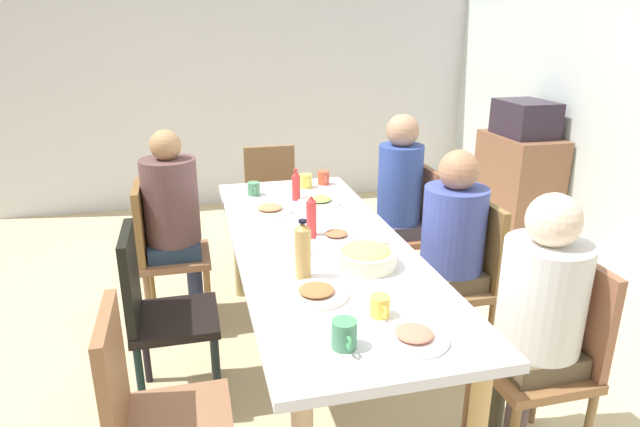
% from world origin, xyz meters
% --- Properties ---
extents(ground_plane, '(7.45, 7.45, 0.00)m').
position_xyz_m(ground_plane, '(0.00, 0.00, 0.00)').
color(ground_plane, '#C3B287').
extents(wall_left, '(0.12, 4.87, 2.60)m').
position_xyz_m(wall_left, '(-3.16, 0.00, 1.30)').
color(wall_left, silver).
rests_on(wall_left, ground_plane).
extents(dining_table, '(2.25, 0.82, 0.76)m').
position_xyz_m(dining_table, '(0.00, 0.00, 0.68)').
color(dining_table, white).
rests_on(dining_table, ground_plane).
extents(chair_0, '(0.40, 0.40, 0.90)m').
position_xyz_m(chair_0, '(0.00, -0.79, 0.51)').
color(chair_0, black).
rests_on(chair_0, ground_plane).
extents(chair_1, '(0.40, 0.40, 0.90)m').
position_xyz_m(chair_1, '(0.00, 0.79, 0.51)').
color(chair_1, olive).
rests_on(chair_1, ground_plane).
extents(person_1, '(0.32, 0.32, 1.18)m').
position_xyz_m(person_1, '(-0.00, 0.70, 0.72)').
color(person_1, brown).
rests_on(person_1, ground_plane).
extents(chair_2, '(0.40, 0.40, 0.90)m').
position_xyz_m(chair_2, '(0.75, 0.79, 0.51)').
color(chair_2, '#8D5F39').
rests_on(chair_2, ground_plane).
extents(person_2, '(0.33, 0.33, 1.19)m').
position_xyz_m(person_2, '(0.75, 0.70, 0.72)').
color(person_2, '#524344').
rests_on(person_2, ground_plane).
extents(chair_3, '(0.40, 0.40, 0.90)m').
position_xyz_m(chair_3, '(0.75, -0.79, 0.51)').
color(chair_3, '#895E41').
rests_on(chair_3, ground_plane).
extents(chair_4, '(0.40, 0.40, 0.90)m').
position_xyz_m(chair_4, '(-0.75, -0.79, 0.51)').
color(chair_4, brown).
rests_on(chair_4, ground_plane).
extents(person_4, '(0.32, 0.32, 1.21)m').
position_xyz_m(person_4, '(-0.75, -0.70, 0.73)').
color(person_4, '#363944').
rests_on(person_4, ground_plane).
extents(chair_5, '(0.40, 0.40, 0.90)m').
position_xyz_m(chair_5, '(-0.75, 0.79, 0.51)').
color(chair_5, '#945B39').
rests_on(chair_5, ground_plane).
extents(person_5, '(0.30, 0.30, 1.24)m').
position_xyz_m(person_5, '(-0.75, 0.70, 0.74)').
color(person_5, '#413C44').
rests_on(person_5, ground_plane).
extents(chair_6, '(0.40, 0.40, 0.90)m').
position_xyz_m(chair_6, '(-1.50, 0.00, 0.51)').
color(chair_6, brown).
rests_on(chair_6, ground_plane).
extents(plate_0, '(0.20, 0.20, 0.04)m').
position_xyz_m(plate_0, '(-0.03, 0.09, 0.78)').
color(plate_0, silver).
rests_on(plate_0, dining_table).
extents(plate_1, '(0.25, 0.25, 0.04)m').
position_xyz_m(plate_1, '(0.53, -0.14, 0.78)').
color(plate_1, silver).
rests_on(plate_1, dining_table).
extents(plate_2, '(0.25, 0.25, 0.04)m').
position_xyz_m(plate_2, '(-0.51, -0.17, 0.78)').
color(plate_2, silver).
rests_on(plate_2, dining_table).
extents(plate_3, '(0.26, 0.26, 0.04)m').
position_xyz_m(plate_3, '(-0.59, 0.14, 0.78)').
color(plate_3, white).
rests_on(plate_3, dining_table).
extents(plate_4, '(0.24, 0.24, 0.04)m').
position_xyz_m(plate_4, '(0.91, 0.10, 0.78)').
color(plate_4, white).
rests_on(plate_4, dining_table).
extents(bowl_0, '(0.27, 0.27, 0.09)m').
position_xyz_m(bowl_0, '(0.31, 0.13, 0.81)').
color(bowl_0, beige).
rests_on(bowl_0, dining_table).
extents(cup_0, '(0.11, 0.07, 0.09)m').
position_xyz_m(cup_0, '(0.24, 0.23, 0.81)').
color(cup_0, white).
rests_on(cup_0, dining_table).
extents(cup_1, '(0.11, 0.07, 0.08)m').
position_xyz_m(cup_1, '(0.73, 0.04, 0.80)').
color(cup_1, '#EECA4C').
rests_on(cup_1, dining_table).
extents(cup_2, '(0.12, 0.08, 0.09)m').
position_xyz_m(cup_2, '(-0.93, 0.13, 0.81)').
color(cup_2, '#E0CD50').
rests_on(cup_2, dining_table).
extents(cup_3, '(0.11, 0.07, 0.09)m').
position_xyz_m(cup_3, '(0.12, -0.15, 0.81)').
color(cup_3, white).
rests_on(cup_3, dining_table).
extents(cup_4, '(0.11, 0.08, 0.09)m').
position_xyz_m(cup_4, '(-0.97, 0.26, 0.81)').
color(cup_4, '#C85436').
rests_on(cup_4, dining_table).
extents(cup_5, '(0.12, 0.08, 0.10)m').
position_xyz_m(cup_5, '(0.90, -0.14, 0.81)').
color(cup_5, '#47875E').
rests_on(cup_5, dining_table).
extents(cup_6, '(0.11, 0.08, 0.08)m').
position_xyz_m(cup_6, '(-0.85, -0.21, 0.80)').
color(cup_6, '#4E885E').
rests_on(cup_6, dining_table).
extents(bottle_0, '(0.05, 0.05, 0.23)m').
position_xyz_m(bottle_0, '(-0.08, -0.02, 0.87)').
color(bottle_0, red).
rests_on(bottle_0, dining_table).
extents(bottle_1, '(0.07, 0.07, 0.26)m').
position_xyz_m(bottle_1, '(0.35, -0.16, 0.89)').
color(bottle_1, tan).
rests_on(bottle_1, dining_table).
extents(bottle_2, '(0.05, 0.05, 0.19)m').
position_xyz_m(bottle_2, '(-0.69, 0.02, 0.85)').
color(bottle_2, red).
rests_on(bottle_2, dining_table).
extents(side_cabinet, '(0.70, 0.44, 0.90)m').
position_xyz_m(side_cabinet, '(-1.51, 2.07, 0.45)').
color(side_cabinet, brown).
rests_on(side_cabinet, ground_plane).
extents(microwave, '(0.48, 0.36, 0.28)m').
position_xyz_m(microwave, '(-1.51, 2.07, 1.04)').
color(microwave, '#2B212E').
rests_on(microwave, side_cabinet).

